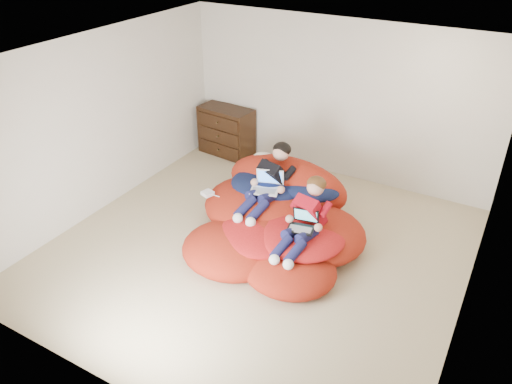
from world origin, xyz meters
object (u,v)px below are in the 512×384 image
Objects in this scene: laptop_black at (303,223)px; beanbag_pile at (276,218)px; older_boy at (270,178)px; laptop_white at (267,185)px; younger_boy at (306,215)px; dresser at (226,131)px.

beanbag_pile is at bearing 146.35° from laptop_black.
beanbag_pile is 0.54m from older_boy.
younger_boy is at bearing -29.19° from laptop_white.
younger_boy is 3.12× the size of laptop_black.
younger_boy is (2.49, -2.10, 0.21)m from dresser.
dresser is 0.90× the size of younger_boy.
laptop_black is (0.55, -0.36, 0.31)m from beanbag_pile.
younger_boy reaches higher than laptop_white.
laptop_white is 0.92m from laptop_black.
older_boy is at bearing 145.65° from younger_boy.
dresser is 2.24× the size of laptop_white.
younger_boy is 2.49× the size of laptop_white.
beanbag_pile is 0.73m from younger_boy.
dresser is 3.31m from laptop_black.
older_boy reaches higher than laptop_white.
dresser is at bearing 135.82° from laptop_white.
beanbag_pile is 1.99× the size of older_boy.
laptop_white is 1.25× the size of laptop_black.
dresser reaches higher than laptop_black.
older_boy is 2.75× the size of laptop_white.
laptop_black is (0.77, -0.59, -0.12)m from older_boy.
younger_boy reaches higher than laptop_black.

